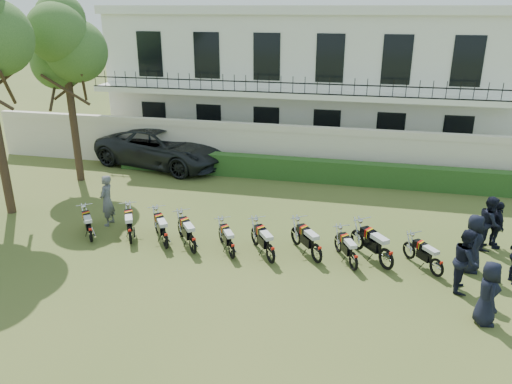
% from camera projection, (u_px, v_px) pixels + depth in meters
% --- Properties ---
extents(ground, '(100.00, 100.00, 0.00)m').
position_uv_depth(ground, '(247.00, 250.00, 16.09)').
color(ground, '#405221').
rests_on(ground, ground).
extents(perimeter_wall, '(30.00, 0.35, 2.30)m').
position_uv_depth(perimeter_wall, '(289.00, 149.00, 22.97)').
color(perimeter_wall, beige).
rests_on(perimeter_wall, ground).
extents(hedge, '(18.00, 0.60, 1.00)m').
position_uv_depth(hedge, '(308.00, 170.00, 22.26)').
color(hedge, '#244318').
rests_on(hedge, ground).
extents(building, '(20.40, 9.60, 7.40)m').
position_uv_depth(building, '(308.00, 77.00, 27.51)').
color(building, white).
rests_on(building, ground).
extents(tree_west_near, '(3.40, 3.20, 7.90)m').
position_uv_depth(tree_west_near, '(64.00, 44.00, 20.47)').
color(tree_west_near, '#473323').
rests_on(tree_west_near, ground).
extents(motorcycle_0, '(1.14, 1.43, 0.95)m').
position_uv_depth(motorcycle_0, '(90.00, 230.00, 16.43)').
color(motorcycle_0, black).
rests_on(motorcycle_0, ground).
extents(motorcycle_1, '(0.97, 1.70, 1.02)m').
position_uv_depth(motorcycle_1, '(130.00, 231.00, 16.31)').
color(motorcycle_1, black).
rests_on(motorcycle_1, ground).
extents(motorcycle_2, '(1.18, 1.60, 1.04)m').
position_uv_depth(motorcycle_2, '(165.00, 235.00, 15.98)').
color(motorcycle_2, black).
rests_on(motorcycle_2, ground).
extents(motorcycle_3, '(1.24, 1.59, 1.05)m').
position_uv_depth(motorcycle_3, '(193.00, 240.00, 15.65)').
color(motorcycle_3, black).
rests_on(motorcycle_3, ground).
extents(motorcycle_4, '(1.00, 1.52, 0.95)m').
position_uv_depth(motorcycle_4, '(232.00, 246.00, 15.36)').
color(motorcycle_4, black).
rests_on(motorcycle_4, ground).
extents(motorcycle_5, '(1.15, 1.65, 1.05)m').
position_uv_depth(motorcycle_5, '(271.00, 249.00, 15.07)').
color(motorcycle_5, black).
rests_on(motorcycle_5, ground).
extents(motorcycle_6, '(1.24, 1.61, 1.06)m').
position_uv_depth(motorcycle_6, '(317.00, 249.00, 15.09)').
color(motorcycle_6, black).
rests_on(motorcycle_6, ground).
extents(motorcycle_7, '(0.88, 1.65, 0.97)m').
position_uv_depth(motorcycle_7, '(354.00, 257.00, 14.67)').
color(motorcycle_7, black).
rests_on(motorcycle_7, ground).
extents(motorcycle_8, '(1.37, 1.72, 1.14)m').
position_uv_depth(motorcycle_8, '(387.00, 254.00, 14.69)').
color(motorcycle_8, black).
rests_on(motorcycle_8, ground).
extents(motorcycle_9, '(1.12, 1.44, 0.95)m').
position_uv_depth(motorcycle_9, '(437.00, 263.00, 14.34)').
color(motorcycle_9, black).
rests_on(motorcycle_9, ground).
extents(suv, '(7.13, 4.49, 1.84)m').
position_uv_depth(suv, '(163.00, 147.00, 24.27)').
color(suv, black).
rests_on(suv, ground).
extents(inspector, '(0.45, 0.68, 1.85)m').
position_uv_depth(inspector, '(107.00, 200.00, 17.64)').
color(inspector, slate).
rests_on(inspector, ground).
extents(officer_0, '(0.60, 0.86, 1.68)m').
position_uv_depth(officer_0, '(488.00, 293.00, 12.12)').
color(officer_0, black).
rests_on(officer_0, ground).
extents(officer_1, '(0.77, 0.95, 1.81)m').
position_uv_depth(officer_1, '(466.00, 260.00, 13.53)').
color(officer_1, black).
rests_on(officer_1, ground).
extents(officer_3, '(0.65, 0.92, 1.78)m').
position_uv_depth(officer_3, '(473.00, 243.00, 14.55)').
color(officer_3, black).
rests_on(officer_3, ground).
extents(officer_4, '(0.78, 0.94, 1.77)m').
position_uv_depth(officer_4, '(490.00, 223.00, 15.92)').
color(officer_4, black).
rests_on(officer_4, ground).
extents(officer_5, '(0.54, 0.98, 1.58)m').
position_uv_depth(officer_5, '(497.00, 225.00, 15.99)').
color(officer_5, black).
rests_on(officer_5, ground).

